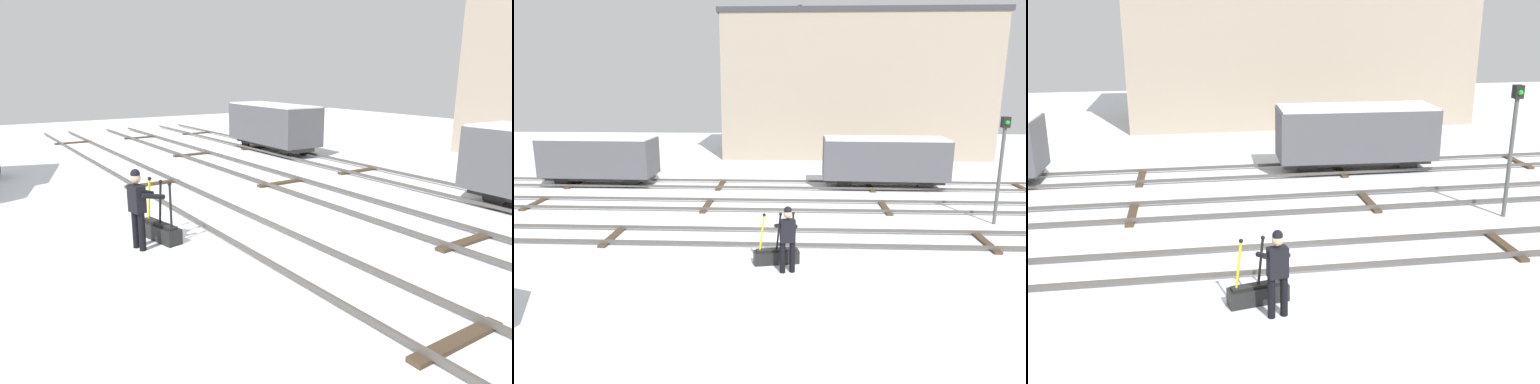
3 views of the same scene
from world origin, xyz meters
The scene contains 12 objects.
ground_plane centered at (0.00, 0.00, 0.00)m, with size 60.00×60.00×0.00m, color silver.
track_main_line centered at (0.00, 0.00, 0.11)m, with size 44.00×1.94×0.18m.
track_siding_near centered at (0.00, 3.82, 0.11)m, with size 44.00×1.94×0.18m.
track_siding_far centered at (0.00, 7.53, 0.11)m, with size 44.00×1.94×0.18m.
switch_lever_frame centered at (-0.55, -1.88, 0.25)m, with size 1.29×0.60×1.45m.
rail_worker centered at (-0.25, -2.46, 1.02)m, with size 0.63×0.76×1.80m.
signal_post centered at (6.97, 2.06, 2.30)m, with size 0.24×0.32×3.73m.
apartment_building centered at (3.89, 18.26, 4.54)m, with size 17.13×6.96×9.08m.
freight_car_near_switch centered at (4.12, 7.53, 1.35)m, with size 5.68×2.19×2.34m.
freight_car_back_track centered at (-9.28, 7.53, 1.33)m, with size 5.28×2.11×2.30m.
perched_bird_roof_left centered at (-3.89, 19.86, 9.14)m, with size 0.13×0.27×0.13m.
perched_bird_roof_right centered at (0.23, 15.12, 9.14)m, with size 0.28×0.17×0.13m.
Camera 2 is at (-0.17, -13.95, 4.95)m, focal length 32.72 mm.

